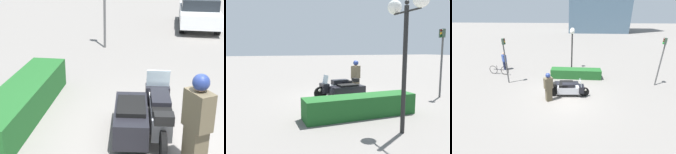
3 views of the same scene
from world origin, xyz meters
The scene contains 6 objects.
ground_plane centered at (0.00, 0.00, 0.00)m, with size 160.00×160.00×0.00m, color slate.
police_motorcycle centered at (0.29, 0.32, 0.45)m, with size 2.59×1.19×1.14m.
officer_rider centered at (-0.85, -0.61, 0.93)m, with size 0.56×0.50×1.76m.
hedge_bush_curbside centered at (0.72, 3.03, 0.37)m, with size 3.98×0.89×0.73m, color #1E5623.
twin_lamp_post centered at (0.33, 4.83, 3.00)m, with size 0.40×1.45×3.69m.
traffic_light_far centered at (-4.28, 1.66, 2.17)m, with size 0.23×0.26×3.28m.
Camera 2 is at (4.12, 9.64, 2.30)m, focal length 35.00 mm.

